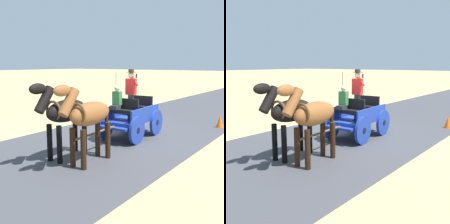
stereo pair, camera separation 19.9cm
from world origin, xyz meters
TOP-DOWN VIEW (x-y plane):
  - ground_plane at (0.00, 0.00)m, footprint 200.00×200.00m
  - road_surface at (0.00, 0.00)m, footprint 5.94×160.00m
  - horse_drawn_carriage at (-0.33, 0.32)m, footprint 1.56×4.52m
  - horse_near_side at (-0.95, 3.31)m, footprint 0.65×2.13m
  - horse_off_side at (-0.10, 3.37)m, footprint 0.68×2.14m
  - traffic_cone at (-2.51, -3.32)m, footprint 0.32×0.32m

SIDE VIEW (x-z plane):
  - ground_plane at x=0.00m, z-range 0.00..0.00m
  - road_surface at x=0.00m, z-range 0.00..0.01m
  - traffic_cone at x=-2.51m, z-range 0.00..0.50m
  - horse_drawn_carriage at x=-0.33m, z-range -0.43..2.07m
  - horse_near_side at x=-0.95m, z-range 0.22..2.43m
  - horse_off_side at x=-0.10m, z-range 0.22..2.43m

